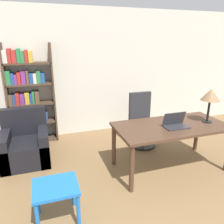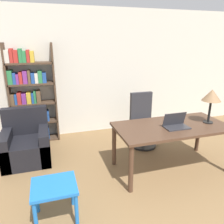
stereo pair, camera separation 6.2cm
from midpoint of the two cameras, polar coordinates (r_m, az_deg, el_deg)
name	(u,v)px [view 1 (the left image)]	position (r m, az deg, el deg)	size (l,w,h in m)	color
wall_back	(103,73)	(4.96, -2.69, 10.25)	(8.00, 0.06, 2.70)	silver
desk	(171,130)	(3.60, 14.74, -4.65)	(1.79, 0.88, 0.76)	#4C3323
laptop	(176,124)	(3.49, 15.77, -2.99)	(0.38, 0.22, 0.22)	#2D2D33
table_lamp	(211,96)	(3.78, 23.92, 3.90)	(0.29, 0.29, 0.55)	black
office_chair	(142,122)	(4.40, 7.36, -2.67)	(0.51, 0.51, 1.06)	black
side_table_blue	(56,192)	(2.72, -15.10, -19.55)	(0.50, 0.45, 0.47)	blue
armchair	(26,145)	(4.14, -21.99, -8.07)	(0.77, 0.78, 0.90)	black
bookshelf	(28,100)	(4.69, -21.35, 3.05)	(0.90, 0.28, 2.00)	#4C3828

